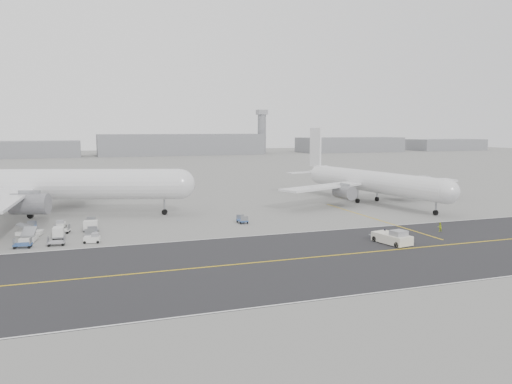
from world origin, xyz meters
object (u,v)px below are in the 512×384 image
object	(u,v)px
airliner_a	(39,184)
ground_crew_a	(385,234)
control_tower	(262,131)
pushback_tug	(393,238)
jet_bridge	(405,183)
ground_crew_b	(440,227)
airliner_b	(369,181)

from	to	relation	value
airliner_a	ground_crew_a	bearing A→B (deg)	-110.89
control_tower	airliner_a	world-z (taller)	control_tower
pushback_tug	jet_bridge	world-z (taller)	jet_bridge
jet_bridge	control_tower	bearing A→B (deg)	78.27
control_tower	ground_crew_b	world-z (taller)	control_tower
airliner_b	ground_crew_b	xyz separation A→B (m)	(-6.85, -34.01, -4.35)
airliner_b	jet_bridge	bearing A→B (deg)	5.63
pushback_tug	jet_bridge	bearing A→B (deg)	41.98
jet_bridge	ground_crew_b	distance (m)	42.32
control_tower	pushback_tug	distance (m)	291.01
airliner_a	pushback_tug	bearing A→B (deg)	-112.68
jet_bridge	ground_crew_a	bearing A→B (deg)	-129.53
airliner_b	ground_crew_a	distance (m)	41.89
control_tower	airliner_b	xyz separation A→B (m)	(-59.22, -240.30, -11.11)
control_tower	jet_bridge	size ratio (longest dim) A/B	2.08
airliner_a	airliner_b	bearing A→B (deg)	-77.01
ground_crew_a	ground_crew_b	distance (m)	13.09
airliner_a	ground_crew_b	xyz separation A→B (m)	(66.40, -40.19, -5.56)
ground_crew_a	pushback_tug	bearing A→B (deg)	-108.79
pushback_tug	airliner_b	bearing A→B (deg)	52.51
control_tower	jet_bridge	world-z (taller)	control_tower
airliner_a	ground_crew_b	world-z (taller)	airliner_a
ground_crew_a	ground_crew_b	world-z (taller)	ground_crew_a
airliner_b	pushback_tug	xyz separation A→B (m)	(-19.97, -39.31, -4.20)
airliner_b	pushback_tug	bearing A→B (deg)	-126.10
pushback_tug	airliner_a	bearing A→B (deg)	128.95
airliner_a	ground_crew_a	distance (m)	68.89
airliner_a	ground_crew_a	size ratio (longest dim) A/B	33.12
ground_crew_a	control_tower	bearing A→B (deg)	62.42
pushback_tug	jet_bridge	distance (m)	53.85
control_tower	pushback_tug	xyz separation A→B (m)	(-79.18, -279.61, -15.31)
control_tower	jet_bridge	xyz separation A→B (m)	(-46.49, -236.93, -12.30)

